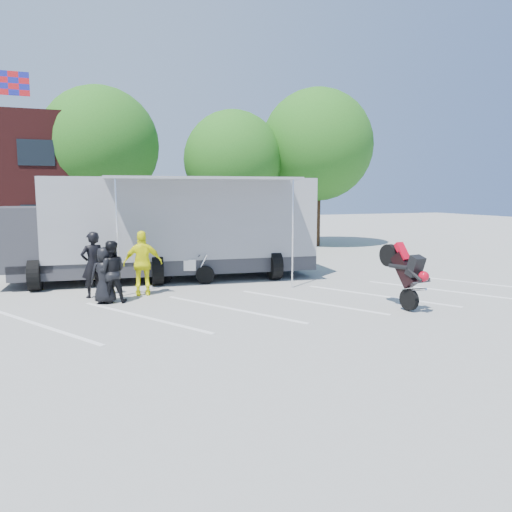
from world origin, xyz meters
TOP-DOWN VIEW (x-y plane):
  - ground at (0.00, 0.00)m, footprint 100.00×100.00m
  - parking_bay_lines at (0.00, 1.00)m, footprint 18.09×13.33m
  - tree_left at (-2.00, 16.00)m, footprint 6.12×6.12m
  - tree_mid at (5.00, 15.00)m, footprint 5.44×5.44m
  - tree_right at (10.00, 14.50)m, footprint 6.46×6.46m
  - transporter_truck at (-0.41, 6.33)m, footprint 12.13×6.82m
  - parked_motorcycle at (-0.15, 5.17)m, footprint 2.26×1.54m
  - stunt_bike_rider at (4.50, -0.32)m, footprint 0.98×1.75m
  - spectator_leather_a at (-2.96, 3.01)m, footprint 0.86×0.62m
  - spectator_leather_b at (-3.22, 3.98)m, footprint 0.85×0.69m
  - spectator_leather_c at (-2.79, 3.00)m, footprint 0.94×0.76m
  - spectator_hivis at (-1.76, 3.73)m, footprint 1.23×0.64m

SIDE VIEW (x-z plane):
  - ground at x=0.00m, z-range 0.00..0.00m
  - transporter_truck at x=-0.41m, z-range -1.84..1.84m
  - parked_motorcycle at x=-0.15m, z-range -0.57..0.57m
  - stunt_bike_rider at x=4.50m, z-range -0.98..0.98m
  - parking_bay_lines at x=0.00m, z-range 0.00..0.01m
  - spectator_leather_a at x=-2.96m, z-range 0.00..1.64m
  - spectator_leather_c at x=-2.79m, z-range 0.00..1.81m
  - spectator_hivis at x=-1.76m, z-range 0.00..2.01m
  - spectator_leather_b at x=-3.22m, z-range 0.00..2.01m
  - tree_mid at x=5.00m, z-range 1.10..8.78m
  - tree_left at x=-2.00m, z-range 1.25..9.89m
  - tree_right at x=10.00m, z-range 1.32..10.44m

